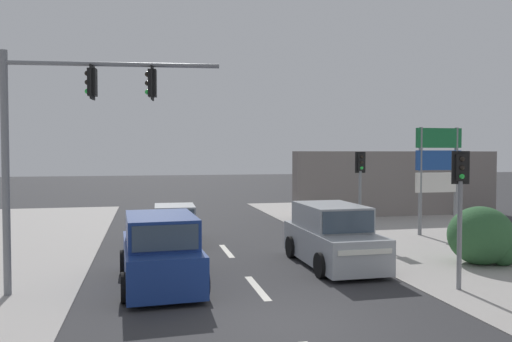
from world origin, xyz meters
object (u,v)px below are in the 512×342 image
object	(u,v)px
pedestal_signal_far_median	(360,180)
suv_oncoming_near	(332,237)
shopping_plaza_sign	(438,165)
hatchback_kerbside_parked	(175,226)
suv_receding_far	(160,252)
traffic_signal_mast	(60,127)
pedestal_signal_right_kerb	(460,196)

from	to	relation	value
pedestal_signal_far_median	suv_oncoming_near	size ratio (longest dim) A/B	0.78
shopping_plaza_sign	hatchback_kerbside_parked	distance (m)	11.39
pedestal_signal_far_median	hatchback_kerbside_parked	size ratio (longest dim) A/B	0.97
shopping_plaza_sign	suv_oncoming_near	xyz separation A→B (m)	(-6.55, -4.48, -2.10)
suv_receding_far	suv_oncoming_near	size ratio (longest dim) A/B	1.01
traffic_signal_mast	pedestal_signal_far_median	xyz separation A→B (m)	(10.38, 5.38, -1.73)
pedestal_signal_right_kerb	suv_oncoming_near	distance (m)	4.30
suv_receding_far	suv_oncoming_near	bearing A→B (deg)	13.41
shopping_plaza_sign	hatchback_kerbside_parked	xyz separation A→B (m)	(-11.16, 0.21, -2.28)
traffic_signal_mast	suv_oncoming_near	world-z (taller)	traffic_signal_mast
traffic_signal_mast	pedestal_signal_far_median	size ratio (longest dim) A/B	1.69
traffic_signal_mast	suv_receding_far	size ratio (longest dim) A/B	1.30
pedestal_signal_far_median	shopping_plaza_sign	bearing A→B (deg)	10.00
traffic_signal_mast	suv_receding_far	xyz separation A→B (m)	(2.41, 0.32, -3.26)
pedestal_signal_far_median	suv_receding_far	bearing A→B (deg)	-147.59
pedestal_signal_right_kerb	pedestal_signal_far_median	bearing A→B (deg)	85.78
hatchback_kerbside_parked	suv_oncoming_near	bearing A→B (deg)	-45.45
suv_oncoming_near	hatchback_kerbside_parked	distance (m)	6.58
suv_receding_far	suv_oncoming_near	xyz separation A→B (m)	(5.32, 1.27, 0.00)
pedestal_signal_right_kerb	suv_oncoming_near	size ratio (longest dim) A/B	0.78
shopping_plaza_sign	pedestal_signal_right_kerb	bearing A→B (deg)	-119.34
traffic_signal_mast	suv_receding_far	bearing A→B (deg)	7.59
shopping_plaza_sign	suv_receding_far	distance (m)	13.35
suv_receding_far	suv_oncoming_near	distance (m)	5.47
traffic_signal_mast	suv_oncoming_near	size ratio (longest dim) A/B	1.32
suv_oncoming_near	pedestal_signal_right_kerb	bearing A→B (deg)	-58.23
pedestal_signal_right_kerb	suv_receding_far	distance (m)	7.89
traffic_signal_mast	pedestal_signal_far_median	bearing A→B (deg)	27.40
pedestal_signal_far_median	suv_receding_far	distance (m)	9.56
suv_oncoming_near	hatchback_kerbside_parked	size ratio (longest dim) A/B	1.24
hatchback_kerbside_parked	suv_receding_far	bearing A→B (deg)	-96.80
hatchback_kerbside_parked	pedestal_signal_far_median	bearing A→B (deg)	-7.05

